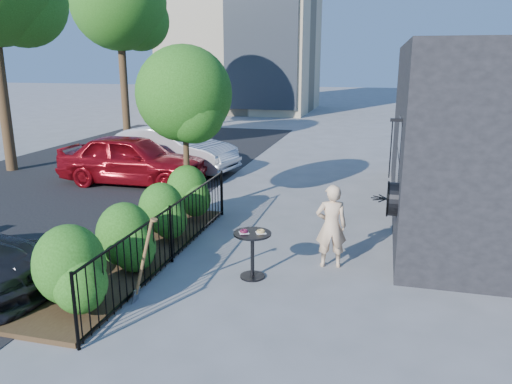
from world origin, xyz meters
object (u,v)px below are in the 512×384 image
(patio_tree, at_px, (186,100))
(woman, at_px, (331,226))
(street_tree_far, at_px, (120,8))
(car_silver, at_px, (170,149))
(cafe_table, at_px, (252,247))
(car_red, at_px, (133,159))
(shovel, at_px, (142,265))

(patio_tree, xyz_separation_m, woman, (3.61, -2.21, -1.99))
(street_tree_far, bearing_deg, woman, -49.87)
(patio_tree, relative_size, car_silver, 0.86)
(patio_tree, bearing_deg, cafe_table, -52.08)
(woman, distance_m, car_red, 8.00)
(cafe_table, xyz_separation_m, woman, (1.25, 0.82, 0.20))
(cafe_table, relative_size, woman, 0.57)
(cafe_table, height_order, woman, woman)
(street_tree_far, distance_m, car_silver, 9.96)
(street_tree_far, xyz_separation_m, woman, (11.31, -13.41, -5.15))
(car_silver, bearing_deg, cafe_table, -137.40)
(shovel, bearing_deg, car_silver, 111.27)
(woman, height_order, car_red, woman)
(woman, xyz_separation_m, shovel, (-2.63, -2.16, -0.14))
(woman, distance_m, car_silver, 9.04)
(street_tree_far, distance_m, woman, 18.28)
(woman, distance_m, shovel, 3.40)
(cafe_table, distance_m, car_silver, 8.93)
(woman, bearing_deg, cafe_table, 21.59)
(shovel, relative_size, car_red, 0.32)
(street_tree_far, xyz_separation_m, car_silver, (5.23, -6.71, -5.17))
(street_tree_far, distance_m, car_red, 11.19)
(patio_tree, xyz_separation_m, street_tree_far, (-7.70, 11.20, 3.15))
(street_tree_far, height_order, shovel, street_tree_far)
(cafe_table, bearing_deg, woman, 33.27)
(car_silver, bearing_deg, shovel, -148.85)
(patio_tree, height_order, woman, patio_tree)
(shovel, distance_m, car_silver, 9.50)
(cafe_table, relative_size, shovel, 0.60)
(cafe_table, xyz_separation_m, car_red, (-5.19, 5.57, 0.19))
(patio_tree, distance_m, car_silver, 5.50)
(patio_tree, xyz_separation_m, cafe_table, (2.36, -3.03, -2.20))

